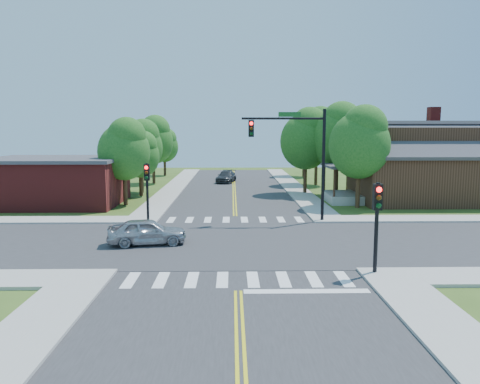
{
  "coord_description": "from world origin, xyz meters",
  "views": [
    {
      "loc": [
        -0.22,
        -23.96,
        5.87
      ],
      "look_at": [
        0.27,
        3.75,
        2.2
      ],
      "focal_mm": 35.0,
      "sensor_mm": 36.0,
      "label": 1
    }
  ],
  "objects_px": {
    "house_ne": "(418,161)",
    "car_dgrey": "(226,177)",
    "signal_mast_ne": "(297,146)",
    "car_silver": "(147,232)",
    "signal_pole_nw": "(147,181)",
    "signal_pole_se": "(377,211)"
  },
  "relations": [
    {
      "from": "house_ne",
      "to": "car_dgrey",
      "type": "xyz_separation_m",
      "value": [
        -15.96,
        14.23,
        -2.69
      ]
    },
    {
      "from": "car_dgrey",
      "to": "signal_pole_se",
      "type": "bearing_deg",
      "value": -69.31
    },
    {
      "from": "signal_pole_nw",
      "to": "car_silver",
      "type": "relative_size",
      "value": 0.91
    },
    {
      "from": "signal_pole_se",
      "to": "car_silver",
      "type": "relative_size",
      "value": 0.91
    },
    {
      "from": "house_ne",
      "to": "car_dgrey",
      "type": "distance_m",
      "value": 21.55
    },
    {
      "from": "signal_mast_ne",
      "to": "car_silver",
      "type": "height_order",
      "value": "signal_mast_ne"
    },
    {
      "from": "signal_pole_nw",
      "to": "car_dgrey",
      "type": "height_order",
      "value": "signal_pole_nw"
    },
    {
      "from": "signal_mast_ne",
      "to": "car_silver",
      "type": "relative_size",
      "value": 1.72
    },
    {
      "from": "house_ne",
      "to": "signal_pole_se",
      "type": "bearing_deg",
      "value": -115.58
    },
    {
      "from": "car_silver",
      "to": "car_dgrey",
      "type": "bearing_deg",
      "value": -16.37
    },
    {
      "from": "signal_pole_se",
      "to": "house_ne",
      "type": "relative_size",
      "value": 0.29
    },
    {
      "from": "car_dgrey",
      "to": "car_silver",
      "type": "bearing_deg",
      "value": -87.39
    },
    {
      "from": "signal_pole_nw",
      "to": "car_silver",
      "type": "distance_m",
      "value": 6.37
    },
    {
      "from": "signal_mast_ne",
      "to": "signal_pole_nw",
      "type": "distance_m",
      "value": 9.76
    },
    {
      "from": "car_dgrey",
      "to": "signal_mast_ne",
      "type": "bearing_deg",
      "value": -68.27
    },
    {
      "from": "car_silver",
      "to": "car_dgrey",
      "type": "distance_m",
      "value": 29.1
    },
    {
      "from": "signal_mast_ne",
      "to": "signal_pole_nw",
      "type": "height_order",
      "value": "signal_mast_ne"
    },
    {
      "from": "signal_pole_se",
      "to": "house_ne",
      "type": "bearing_deg",
      "value": 64.42
    },
    {
      "from": "house_ne",
      "to": "car_silver",
      "type": "distance_m",
      "value": 24.67
    },
    {
      "from": "signal_pole_nw",
      "to": "signal_mast_ne",
      "type": "bearing_deg",
      "value": 0.07
    },
    {
      "from": "signal_mast_ne",
      "to": "car_dgrey",
      "type": "xyz_separation_m",
      "value": [
        -4.76,
        22.88,
        -4.21
      ]
    },
    {
      "from": "house_ne",
      "to": "car_silver",
      "type": "relative_size",
      "value": 3.12
    }
  ]
}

